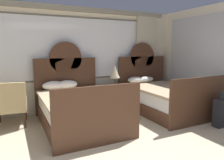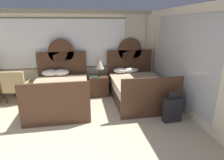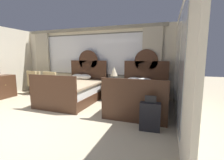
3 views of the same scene
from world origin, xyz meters
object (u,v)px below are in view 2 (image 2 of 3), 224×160
table_lamp_on_nightstand (100,64)px  book_on_nightstand (95,77)px  bed_near_window (61,93)px  armchair_by_window_left (17,85)px  bed_near_mirror (138,88)px  nightstand_between_beds (98,85)px  suitcase_on_floor (172,110)px

table_lamp_on_nightstand → book_on_nightstand: bearing=-138.3°
bed_near_window → table_lamp_on_nightstand: size_ratio=4.03×
bed_near_window → armchair_by_window_left: bearing=158.5°
bed_near_window → bed_near_mirror: size_ratio=1.00×
nightstand_between_beds → bed_near_mirror: bearing=-30.2°
armchair_by_window_left → suitcase_on_floor: (4.03, -1.92, -0.19)m
bed_near_window → suitcase_on_floor: (2.71, -1.41, -0.07)m
bed_near_window → armchair_by_window_left: (-1.32, 0.52, 0.12)m
bed_near_mirror → armchair_by_window_left: bed_near_mirror is taller
bed_near_mirror → nightstand_between_beds: bed_near_mirror is taller
book_on_nightstand → armchair_by_window_left: bearing=-179.4°
book_on_nightstand → bed_near_mirror: bearing=-23.6°
armchair_by_window_left → table_lamp_on_nightstand: bearing=4.0°
bed_near_window → nightstand_between_beds: 1.33m
nightstand_between_beds → table_lamp_on_nightstand: bearing=26.5°
table_lamp_on_nightstand → bed_near_mirror: bearing=-32.9°
armchair_by_window_left → suitcase_on_floor: 4.47m
nightstand_between_beds → armchair_by_window_left: armchair_by_window_left is taller
armchair_by_window_left → nightstand_between_beds: bearing=3.4°
bed_near_window → nightstand_between_beds: size_ratio=3.51×
bed_near_mirror → suitcase_on_floor: bearing=-73.3°
table_lamp_on_nightstand → book_on_nightstand: 0.43m
bed_near_window → suitcase_on_floor: bed_near_window is taller
armchair_by_window_left → bed_near_window: bearing=-21.5°
bed_near_window → table_lamp_on_nightstand: bearing=29.8°
bed_near_mirror → nightstand_between_beds: 1.32m
table_lamp_on_nightstand → book_on_nightstand: table_lamp_on_nightstand is taller
bed_near_window → bed_near_mirror: same height
table_lamp_on_nightstand → book_on_nightstand: (-0.17, -0.15, -0.37)m
suitcase_on_floor → bed_near_mirror: bearing=106.7°
book_on_nightstand → armchair_by_window_left: 2.36m
bed_near_window → suitcase_on_floor: size_ratio=2.95×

